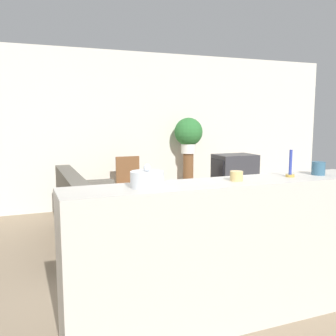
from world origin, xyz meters
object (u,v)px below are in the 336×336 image
(television, at_px, (234,173))
(wooden_chair, at_px, (130,182))
(couch, at_px, (95,218))
(potted_plant, at_px, (188,133))
(decorative_bowl, at_px, (147,179))

(television, xyz_separation_m, wooden_chair, (-1.38, 0.96, -0.21))
(couch, distance_m, television, 2.25)
(television, bearing_deg, couch, -172.32)
(potted_plant, bearing_deg, couch, -142.46)
(couch, relative_size, potted_plant, 3.19)
(potted_plant, bearing_deg, decorative_bowl, -118.59)
(television, bearing_deg, decorative_bowl, -131.85)
(potted_plant, bearing_deg, television, -80.52)
(wooden_chair, relative_size, potted_plant, 1.46)
(couch, bearing_deg, television, 7.68)
(couch, distance_m, decorative_bowl, 2.36)
(couch, relative_size, television, 3.35)
(potted_plant, bearing_deg, wooden_chair, -166.78)
(potted_plant, relative_size, decorative_bowl, 2.79)
(couch, height_order, wooden_chair, wooden_chair)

